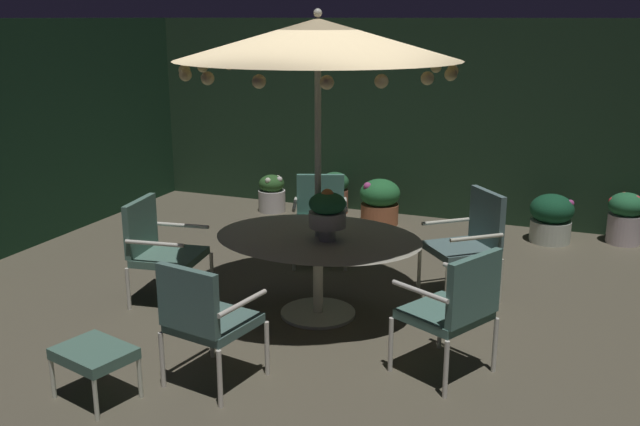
% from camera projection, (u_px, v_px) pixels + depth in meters
% --- Properties ---
extents(ground_plane, '(8.04, 7.40, 0.02)m').
position_uv_depth(ground_plane, '(314.00, 307.00, 6.62)').
color(ground_plane, brown).
extents(hedge_backdrop_rear, '(8.04, 0.30, 2.58)m').
position_uv_depth(hedge_backdrop_rear, '(415.00, 119.00, 9.45)').
color(hedge_backdrop_rear, '#1C311F').
rests_on(hedge_backdrop_rear, ground_plane).
extents(patio_dining_table, '(1.85, 1.46, 0.74)m').
position_uv_depth(patio_dining_table, '(318.00, 250.00, 6.26)').
color(patio_dining_table, silver).
rests_on(patio_dining_table, ground_plane).
extents(patio_umbrella, '(2.37, 2.37, 2.66)m').
position_uv_depth(patio_umbrella, '(318.00, 40.00, 5.78)').
color(patio_umbrella, silver).
rests_on(patio_umbrella, ground_plane).
extents(centerpiece_planter, '(0.32, 0.32, 0.45)m').
position_uv_depth(centerpiece_planter, '(327.00, 211.00, 6.05)').
color(centerpiece_planter, beige).
rests_on(centerpiece_planter, patio_dining_table).
extents(patio_chair_north, '(0.66, 0.67, 0.96)m').
position_uv_depth(patio_chair_north, '(205.00, 316.00, 5.03)').
color(patio_chair_north, silver).
rests_on(patio_chair_north, ground_plane).
extents(patio_chair_northeast, '(0.77, 0.79, 0.99)m').
position_uv_depth(patio_chair_northeast, '(456.00, 305.00, 5.17)').
color(patio_chair_northeast, silver).
rests_on(patio_chair_northeast, ground_plane).
extents(patio_chair_east, '(0.83, 0.83, 1.02)m').
position_uv_depth(patio_chair_east, '(471.00, 237.00, 6.74)').
color(patio_chair_east, beige).
rests_on(patio_chair_east, ground_plane).
extents(patio_chair_southeast, '(0.74, 0.73, 0.93)m').
position_uv_depth(patio_chair_southeast, '(320.00, 213.00, 7.75)').
color(patio_chair_southeast, silver).
rests_on(patio_chair_southeast, ground_plane).
extents(patio_chair_south, '(0.70, 0.70, 0.97)m').
position_uv_depth(patio_chair_south, '(159.00, 245.00, 6.63)').
color(patio_chair_south, silver).
rests_on(patio_chair_south, ground_plane).
extents(ottoman_footrest, '(0.60, 0.52, 0.38)m').
position_uv_depth(ottoman_footrest, '(94.00, 355.00, 4.94)').
color(ottoman_footrest, silver).
rests_on(ottoman_footrest, ground_plane).
extents(potted_plant_back_right, '(0.52, 0.52, 0.59)m').
position_uv_depth(potted_plant_back_right, '(380.00, 201.00, 9.17)').
color(potted_plant_back_right, '#AD603D').
rests_on(potted_plant_back_right, ground_plane).
extents(potted_plant_back_center, '(0.37, 0.37, 0.51)m').
position_uv_depth(potted_plant_back_center, '(272.00, 193.00, 9.78)').
color(potted_plant_back_center, beige).
rests_on(potted_plant_back_center, ground_plane).
extents(potted_plant_left_near, '(0.42, 0.42, 0.61)m').
position_uv_depth(potted_plant_left_near, '(625.00, 217.00, 8.37)').
color(potted_plant_left_near, silver).
rests_on(potted_plant_left_near, ground_plane).
extents(potted_plant_back_left, '(0.39, 0.39, 0.56)m').
position_uv_depth(potted_plant_back_left, '(335.00, 191.00, 9.70)').
color(potted_plant_back_left, '#A96045').
rests_on(potted_plant_back_left, ground_plane).
extents(potted_plant_right_far, '(0.51, 0.51, 0.58)m').
position_uv_depth(potted_plant_right_far, '(551.00, 217.00, 8.43)').
color(potted_plant_right_far, beige).
rests_on(potted_plant_right_far, ground_plane).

